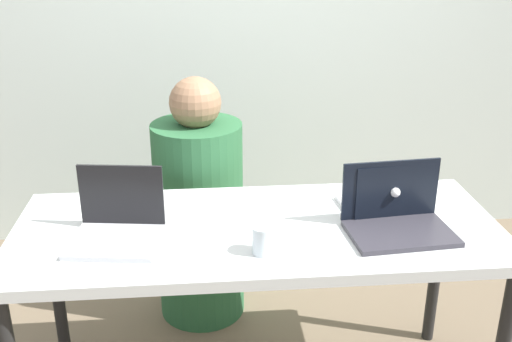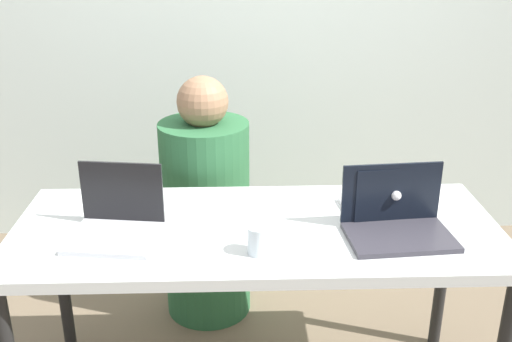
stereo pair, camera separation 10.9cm
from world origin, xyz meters
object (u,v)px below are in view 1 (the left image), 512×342
laptop_back_right (385,200)px  water_glass_center (264,242)px  laptop_front_right (397,217)px  laptop_front_left (117,225)px  person_at_center (200,214)px

laptop_back_right → water_glass_center: bearing=23.0°
laptop_front_right → water_glass_center: laptop_front_right is taller
laptop_front_left → laptop_back_right: (0.95, 0.12, -0.00)m
person_at_center → water_glass_center: size_ratio=12.24×
laptop_front_left → laptop_front_right: 0.95m
laptop_front_left → laptop_back_right: 0.96m
person_at_center → laptop_front_right: size_ratio=3.12×
person_at_center → laptop_front_left: bearing=85.3°
person_at_center → water_glass_center: (0.21, -0.81, 0.29)m
person_at_center → laptop_back_right: bearing=158.3°
laptop_front_left → laptop_front_right: (0.95, -0.03, -0.00)m
laptop_front_right → person_at_center: bearing=129.8°
laptop_front_left → person_at_center: bearing=76.2°
person_at_center → laptop_front_left: 0.78m
person_at_center → laptop_back_right: (0.68, -0.55, 0.29)m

